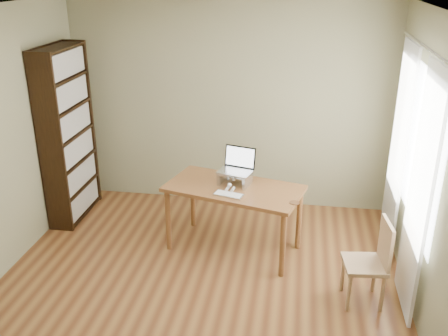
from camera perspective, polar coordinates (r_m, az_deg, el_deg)
room at (r=4.18m, az=-3.62°, el=-0.84°), size 4.04×4.54×2.64m
bookshelf at (r=6.24m, az=-17.42°, el=3.64°), size 0.30×0.90×2.10m
curtains at (r=4.98m, az=20.29°, el=0.01°), size 0.03×1.90×2.25m
desk at (r=5.33m, az=1.14°, el=-3.10°), size 1.55×1.05×0.75m
laptop_stand at (r=5.33m, az=1.27°, el=-1.00°), size 0.32×0.25×0.13m
laptop at (r=5.34m, az=1.37°, el=0.36°), size 0.40×0.37×0.25m
keyboard at (r=5.09m, az=0.52°, el=-3.06°), size 0.32×0.20×0.02m
coaster at (r=4.99m, az=8.05°, el=-3.94°), size 0.10×0.10×0.01m
cat at (r=5.36m, az=1.25°, el=-1.06°), size 0.24×0.48×0.15m
chair at (r=4.80m, az=16.57°, el=-10.09°), size 0.41×0.41×0.84m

